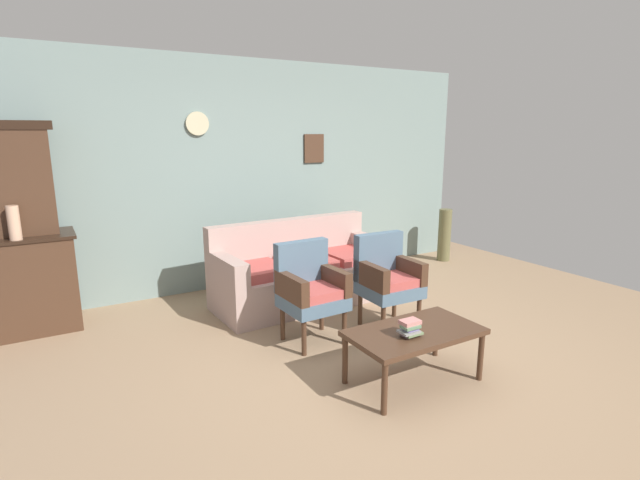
% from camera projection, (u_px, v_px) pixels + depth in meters
% --- Properties ---
extents(ground_plane, '(7.68, 7.68, 0.00)m').
position_uv_depth(ground_plane, '(375.00, 366.00, 3.91)').
color(ground_plane, '#997A5B').
extents(wall_back_with_decor, '(6.40, 0.09, 2.70)m').
position_uv_depth(wall_back_with_decor, '(248.00, 175.00, 5.83)').
color(wall_back_with_decor, gray).
rests_on(wall_back_with_decor, ground).
extents(side_cabinet, '(1.16, 0.55, 0.93)m').
position_uv_depth(side_cabinet, '(11.00, 286.00, 4.46)').
color(side_cabinet, '#472D1E').
rests_on(side_cabinet, ground).
extents(vase_on_cabinet, '(0.10, 0.10, 0.31)m').
position_uv_depth(vase_on_cabinet, '(14.00, 223.00, 4.21)').
color(vase_on_cabinet, '#D7A887').
rests_on(vase_on_cabinet, side_cabinet).
extents(floral_couch, '(1.99, 0.89, 0.90)m').
position_uv_depth(floral_couch, '(302.00, 274.00, 5.33)').
color(floral_couch, tan).
rests_on(floral_couch, ground).
extents(armchair_by_doorway, '(0.54, 0.51, 0.90)m').
position_uv_depth(armchair_by_doorway, '(310.00, 288.00, 4.30)').
color(armchair_by_doorway, slate).
rests_on(armchair_by_doorway, ground).
extents(armchair_near_cabinet, '(0.53, 0.50, 0.90)m').
position_uv_depth(armchair_near_cabinet, '(387.00, 277.00, 4.63)').
color(armchair_near_cabinet, slate).
rests_on(armchair_near_cabinet, ground).
extents(coffee_table, '(1.00, 0.56, 0.42)m').
position_uv_depth(coffee_table, '(414.00, 335.00, 3.60)').
color(coffee_table, '#472D1E').
rests_on(coffee_table, ground).
extents(book_stack_on_table, '(0.17, 0.12, 0.12)m').
position_uv_depth(book_stack_on_table, '(410.00, 328.00, 3.46)').
color(book_stack_on_table, '#684B51').
rests_on(book_stack_on_table, coffee_table).
extents(floor_vase_by_wall, '(0.18, 0.18, 0.76)m').
position_uv_depth(floor_vase_by_wall, '(444.00, 235.00, 7.04)').
color(floor_vase_by_wall, brown).
rests_on(floor_vase_by_wall, ground).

